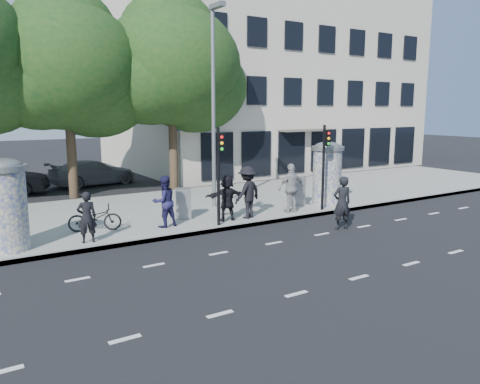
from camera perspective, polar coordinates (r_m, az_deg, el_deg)
ground at (r=13.76m, az=7.62°, el=-7.59°), size 120.00×120.00×0.00m
sidewalk at (r=19.89m, az=-6.29°, el=-1.84°), size 40.00×8.00×0.15m
curb at (r=16.51m, az=-0.27°, el=-4.24°), size 40.00×0.10×0.16m
lane_dash_near at (r=12.24m, az=14.30°, el=-10.06°), size 32.00×0.12×0.01m
lane_dash_far at (r=14.81m, az=4.15°, el=-6.23°), size 32.00×0.12×0.01m
ad_column_left at (r=14.83m, az=-26.79°, el=-1.18°), size 1.36×1.36×2.65m
ad_column_right at (r=20.25m, az=10.58°, el=2.47°), size 1.36×1.36×2.65m
traffic_pole_near at (r=16.02m, az=-2.56°, el=3.16°), size 0.22×0.31×3.40m
traffic_pole_far at (r=18.84m, az=10.27°, el=4.04°), size 0.22×0.31×3.40m
street_lamp at (r=19.08m, az=-3.19°, el=11.97°), size 0.25×0.93×8.00m
tree_near_left at (r=23.36m, az=-20.43°, el=14.13°), size 6.80×6.80×8.97m
tree_center at (r=24.55m, az=-8.38°, el=14.99°), size 7.00×7.00×9.30m
building at (r=36.38m, az=2.18°, el=12.94°), size 20.30×15.85×12.00m
ped_b at (r=14.86m, az=-18.18°, el=-2.94°), size 0.61×0.43×1.57m
ped_c at (r=16.21m, az=-9.23°, el=-1.15°), size 0.95×0.78×1.77m
ped_d at (r=17.31m, az=0.93°, el=-0.03°), size 1.41×1.07×1.94m
ped_e at (r=18.36m, az=6.29°, el=0.47°), size 1.20×0.78×1.93m
ped_f at (r=16.94m, az=-1.60°, el=-0.71°), size 1.64×0.86×1.68m
man_road at (r=16.66m, az=12.33°, el=-1.30°), size 0.77×0.60×1.87m
bicycle at (r=16.25m, az=-17.29°, el=-3.03°), size 1.11×1.81×0.90m
cabinet_left at (r=17.40m, az=-6.92°, el=-1.38°), size 0.66×0.58×1.15m
cabinet_right at (r=19.89m, az=7.00°, el=0.12°), size 0.65×0.54×1.20m
car_right at (r=27.19m, az=-17.47°, el=2.26°), size 2.78×5.02×1.38m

